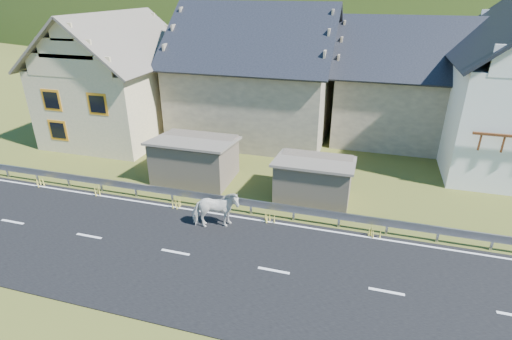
% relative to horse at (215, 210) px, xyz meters
% --- Properties ---
extents(ground, '(160.00, 160.00, 0.00)m').
position_rel_horse_xyz_m(ground, '(-0.88, -2.15, -0.89)').
color(ground, '#444B1C').
rests_on(ground, ground).
extents(road, '(60.00, 7.00, 0.04)m').
position_rel_horse_xyz_m(road, '(-0.88, -2.15, -0.87)').
color(road, black).
rests_on(road, ground).
extents(lane_markings, '(60.00, 6.60, 0.01)m').
position_rel_horse_xyz_m(lane_markings, '(-0.88, -2.15, -0.85)').
color(lane_markings, silver).
rests_on(lane_markings, road).
extents(guardrail, '(28.10, 0.09, 0.75)m').
position_rel_horse_xyz_m(guardrail, '(-0.88, 1.53, -0.33)').
color(guardrail, '#93969B').
rests_on(guardrail, ground).
extents(shed_left, '(4.30, 3.30, 2.40)m').
position_rel_horse_xyz_m(shed_left, '(-2.88, 4.35, 0.21)').
color(shed_left, '#685B4C').
rests_on(shed_left, ground).
extents(shed_right, '(3.80, 2.90, 2.20)m').
position_rel_horse_xyz_m(shed_right, '(3.62, 3.85, 0.11)').
color(shed_right, '#685B4C').
rests_on(shed_right, ground).
extents(house_cream, '(7.80, 9.80, 8.30)m').
position_rel_horse_xyz_m(house_cream, '(-10.89, 9.84, 3.46)').
color(house_cream, beige).
rests_on(house_cream, ground).
extents(house_stone_a, '(10.80, 9.80, 8.90)m').
position_rel_horse_xyz_m(house_stone_a, '(-1.88, 12.85, 3.74)').
color(house_stone_a, tan).
rests_on(house_stone_a, ground).
extents(house_stone_b, '(9.80, 8.80, 8.10)m').
position_rel_horse_xyz_m(house_stone_b, '(8.12, 14.85, 3.34)').
color(house_stone_b, tan).
rests_on(house_stone_b, ground).
extents(mountain, '(440.00, 280.00, 260.00)m').
position_rel_horse_xyz_m(mountain, '(4.12, 177.85, -20.89)').
color(mountain, '#1F3310').
rests_on(mountain, ground).
extents(horse, '(1.59, 2.21, 1.70)m').
position_rel_horse_xyz_m(horse, '(0.00, 0.00, 0.00)').
color(horse, silver).
rests_on(horse, road).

